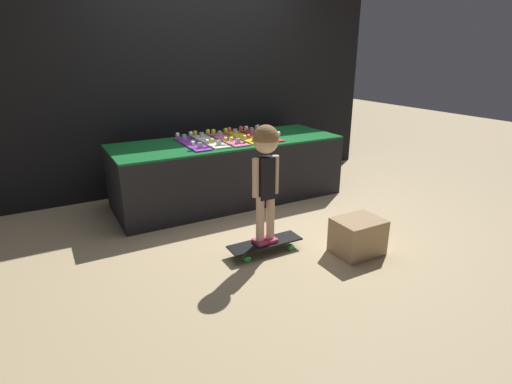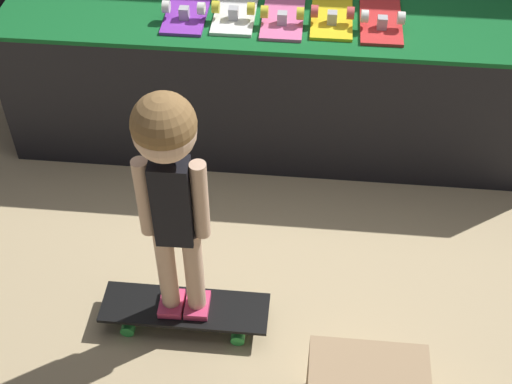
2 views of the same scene
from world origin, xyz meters
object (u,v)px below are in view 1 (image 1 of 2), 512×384
object	(u,v)px
child	(266,163)
storage_box	(358,236)
skateboard_pink_on_rack	(228,139)
skateboard_on_floor	(265,244)
skateboard_yellow_on_rack	(244,137)
skateboard_red_on_rack	(261,135)
skateboard_purple_on_rack	(192,143)
skateboard_white_on_rack	(210,140)

from	to	relation	value
child	storage_box	size ratio (longest dim) A/B	2.54
skateboard_pink_on_rack	skateboard_on_floor	xyz separation A→B (m)	(-0.28, -1.27, -0.62)
skateboard_yellow_on_rack	storage_box	distance (m)	1.77
skateboard_yellow_on_rack	skateboard_red_on_rack	bearing A→B (deg)	-5.37
skateboard_pink_on_rack	skateboard_yellow_on_rack	size ratio (longest dim) A/B	1.00
skateboard_purple_on_rack	child	size ratio (longest dim) A/B	0.72
skateboard_red_on_rack	skateboard_on_floor	bearing A→B (deg)	-118.38
skateboard_yellow_on_rack	skateboard_on_floor	world-z (taller)	skateboard_yellow_on_rack
skateboard_purple_on_rack	skateboard_red_on_rack	bearing A→B (deg)	0.22
skateboard_pink_on_rack	skateboard_yellow_on_rack	bearing A→B (deg)	6.56
skateboard_white_on_rack	child	xyz separation A→B (m)	(-0.07, -1.29, 0.08)
skateboard_red_on_rack	skateboard_yellow_on_rack	bearing A→B (deg)	174.63
skateboard_purple_on_rack	skateboard_white_on_rack	bearing A→B (deg)	5.03
skateboard_white_on_rack	storage_box	size ratio (longest dim) A/B	1.82
skateboard_yellow_on_rack	child	size ratio (longest dim) A/B	0.72
skateboard_yellow_on_rack	skateboard_white_on_rack	bearing A→B (deg)	-179.38
skateboard_purple_on_rack	skateboard_white_on_rack	xyz separation A→B (m)	(0.21, 0.02, 0.00)
child	storage_box	bearing A→B (deg)	-30.84
skateboard_on_floor	skateboard_yellow_on_rack	bearing A→B (deg)	69.54
skateboard_red_on_rack	skateboard_on_floor	xyz separation A→B (m)	(-0.69, -1.28, -0.62)
skateboard_red_on_rack	storage_box	xyz separation A→B (m)	(-0.03, -1.65, -0.54)
skateboard_on_floor	storage_box	size ratio (longest dim) A/B	1.64
skateboard_white_on_rack	child	distance (m)	1.30
skateboard_purple_on_rack	skateboard_pink_on_rack	bearing A→B (deg)	-0.15
child	storage_box	xyz separation A→B (m)	(0.66, -0.38, -0.62)
skateboard_on_floor	child	bearing A→B (deg)	-63.43
skateboard_yellow_on_rack	child	xyz separation A→B (m)	(-0.48, -1.30, 0.08)
skateboard_purple_on_rack	skateboard_red_on_rack	xyz separation A→B (m)	(0.82, 0.00, 0.00)
skateboard_yellow_on_rack	skateboard_red_on_rack	distance (m)	0.21
skateboard_purple_on_rack	skateboard_on_floor	bearing A→B (deg)	-83.97
skateboard_purple_on_rack	skateboard_yellow_on_rack	distance (m)	0.62
skateboard_on_floor	skateboard_white_on_rack	bearing A→B (deg)	86.83
skateboard_white_on_rack	storage_box	world-z (taller)	skateboard_white_on_rack
skateboard_red_on_rack	skateboard_pink_on_rack	bearing A→B (deg)	-179.40
skateboard_red_on_rack	skateboard_on_floor	world-z (taller)	skateboard_red_on_rack
skateboard_white_on_rack	skateboard_red_on_rack	size ratio (longest dim) A/B	1.00
skateboard_purple_on_rack	skateboard_yellow_on_rack	bearing A→B (deg)	2.09
storage_box	skateboard_white_on_rack	bearing A→B (deg)	109.45
skateboard_purple_on_rack	storage_box	xyz separation A→B (m)	(0.79, -1.65, -0.54)
skateboard_on_floor	child	size ratio (longest dim) A/B	0.65
skateboard_pink_on_rack	skateboard_yellow_on_rack	xyz separation A→B (m)	(0.21, 0.02, 0.00)
skateboard_yellow_on_rack	child	bearing A→B (deg)	-110.46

